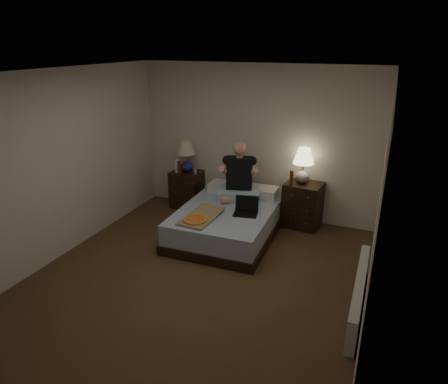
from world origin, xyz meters
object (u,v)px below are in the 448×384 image
at_px(nightstand_left, 187,189).
at_px(soda_can, 195,171).
at_px(radiator, 359,293).
at_px(nightstand_right, 303,204).
at_px(beer_bottle_right, 292,177).
at_px(beer_bottle_left, 180,168).
at_px(bed, 227,222).
at_px(lamp_right, 303,166).
at_px(pizza_box, 195,220).
at_px(water_bottle, 177,166).
at_px(laptop, 246,207).
at_px(person, 239,171).
at_px(lamp_left, 186,156).

bearing_deg(nightstand_left, soda_can, -17.68).
height_order(nightstand_left, radiator, nightstand_left).
height_order(nightstand_right, soda_can, soda_can).
bearing_deg(beer_bottle_right, beer_bottle_left, -179.04).
distance_m(bed, soda_can, 1.26).
relative_size(lamp_right, pizza_box, 0.74).
relative_size(water_bottle, soda_can, 2.50).
bearing_deg(beer_bottle_right, radiator, -55.50).
xyz_separation_m(bed, laptop, (0.33, -0.09, 0.34)).
distance_m(nightstand_left, person, 1.32).
bearing_deg(soda_can, water_bottle, -171.88).
bearing_deg(beer_bottle_left, laptop, -26.60).
bearing_deg(radiator, beer_bottle_right, 124.50).
relative_size(nightstand_left, nightstand_right, 0.91).
xyz_separation_m(bed, soda_can, (-0.90, 0.74, 0.48)).
distance_m(lamp_left, water_bottle, 0.24).
xyz_separation_m(nightstand_left, beer_bottle_left, (-0.04, -0.17, 0.44)).
relative_size(lamp_right, water_bottle, 2.24).
bearing_deg(soda_can, bed, -39.31).
distance_m(soda_can, beer_bottle_left, 0.27).
xyz_separation_m(beer_bottle_left, radiator, (3.16, -1.74, -0.57)).
bearing_deg(bed, nightstand_left, 142.08).
height_order(bed, water_bottle, water_bottle).
relative_size(nightstand_left, lamp_left, 1.18).
bearing_deg(beer_bottle_right, lamp_right, 44.89).
bearing_deg(person, lamp_right, 5.54).
bearing_deg(water_bottle, nightstand_right, 3.10).
xyz_separation_m(person, laptop, (0.31, -0.54, -0.34)).
distance_m(beer_bottle_right, person, 0.82).
height_order(nightstand_right, person, person).
xyz_separation_m(nightstand_left, lamp_left, (0.01, 0.00, 0.61)).
height_order(bed, pizza_box, pizza_box).
xyz_separation_m(soda_can, pizza_box, (0.68, -1.37, -0.22)).
xyz_separation_m(bed, beer_bottle_left, (-1.14, 0.64, 0.55)).
bearing_deg(lamp_right, nightstand_left, 180.00).
distance_m(bed, lamp_right, 1.46).
relative_size(lamp_left, beer_bottle_left, 2.43).
distance_m(soda_can, beer_bottle_right, 1.71).
distance_m(nightstand_right, soda_can, 1.91).
height_order(lamp_right, laptop, lamp_right).
bearing_deg(lamp_right, laptop, -123.96).
xyz_separation_m(lamp_right, person, (-0.92, -0.37, -0.09)).
relative_size(bed, lamp_left, 3.21).
xyz_separation_m(nightstand_left, beer_bottle_right, (1.90, -0.14, 0.51)).
xyz_separation_m(water_bottle, pizza_box, (1.01, -1.32, -0.29)).
relative_size(lamp_left, beer_bottle_right, 2.43).
height_order(lamp_right, person, person).
distance_m(nightstand_left, lamp_right, 2.15).
distance_m(lamp_left, radiator, 3.73).
xyz_separation_m(bed, lamp_left, (-1.09, 0.81, 0.71)).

